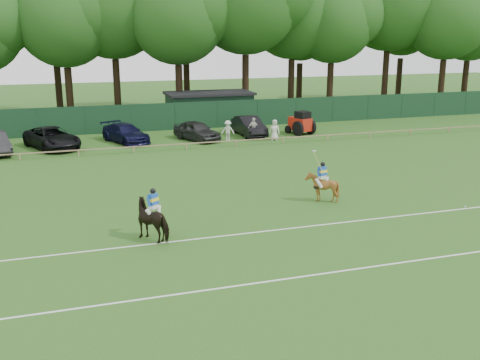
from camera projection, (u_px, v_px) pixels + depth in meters
name	position (u px, v px, depth m)	size (l,w,h in m)	color
ground	(249.00, 225.00, 26.31)	(160.00, 160.00, 0.00)	#1E4C14
horse_dark	(154.00, 220.00, 24.40)	(0.95, 2.08, 1.76)	black
horse_chestnut	(322.00, 187.00, 29.83)	(1.28, 1.44, 1.58)	brown
suv_black	(52.00, 138.00, 43.33)	(2.72, 5.90, 1.64)	black
sedan_navy	(126.00, 133.00, 45.69)	(2.11, 5.20, 1.51)	black
hatch_grey	(197.00, 131.00, 46.59)	(1.90, 4.72, 1.61)	#2D2D2F
estate_black	(249.00, 126.00, 48.72)	(1.74, 5.00, 1.65)	black
spectator_left	(228.00, 131.00, 46.49)	(1.08, 0.62, 1.67)	silver
spectator_mid	(253.00, 129.00, 46.86)	(1.08, 0.45, 1.84)	beige
spectator_right	(275.00, 130.00, 46.58)	(0.84, 0.55, 1.72)	silver
rider_dark	(154.00, 203.00, 24.20)	(0.83, 0.68, 1.41)	silver
rider_chestnut	(323.00, 174.00, 29.63)	(0.98, 0.51, 2.05)	silver
polo_ball	(465.00, 206.00, 28.98)	(0.09, 0.09, 0.09)	silver
pitch_lines	(277.00, 252.00, 23.09)	(60.00, 5.10, 0.01)	silver
pitch_rail	(174.00, 144.00, 42.75)	(62.10, 0.10, 0.50)	#997F5B
perimeter_fence	(154.00, 117.00, 50.82)	(92.08, 0.08, 2.50)	#14351E
utility_shed	(209.00, 107.00, 55.29)	(8.40, 4.40, 3.04)	#14331E
tree_row	(161.00, 117.00, 59.10)	(96.00, 12.00, 21.00)	#26561C
tractor	(301.00, 123.00, 49.29)	(2.23, 2.78, 2.04)	red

